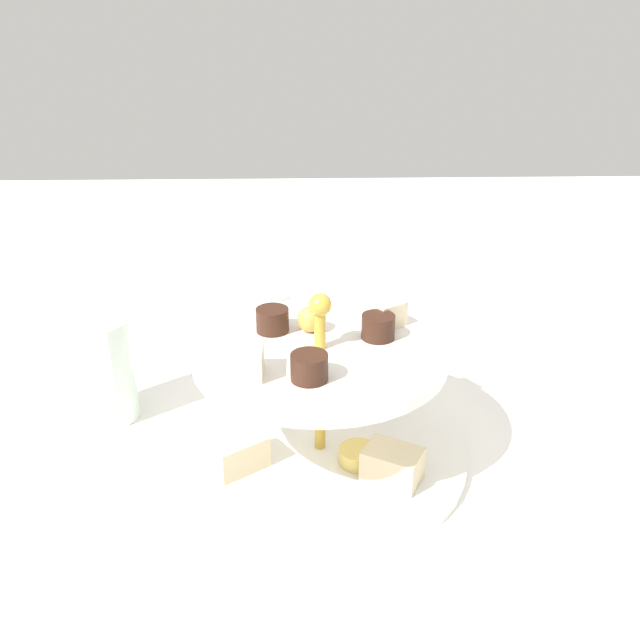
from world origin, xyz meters
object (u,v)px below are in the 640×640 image
teacup_with_saucer (376,320)px  water_glass_tall_right (616,501)px  tiered_serving_stand (320,409)px  water_glass_mid_back (104,370)px  water_glass_short_left (267,317)px  butter_knife_right (554,378)px

teacup_with_saucer → water_glass_tall_right: bearing=-73.1°
teacup_with_saucer → tiered_serving_stand: bearing=-107.6°
water_glass_tall_right → water_glass_mid_back: bearing=151.6°
water_glass_short_left → butter_knife_right: size_ratio=0.40×
water_glass_tall_right → water_glass_mid_back: size_ratio=1.22×
butter_knife_right → water_glass_short_left: bearing=56.0°
water_glass_tall_right → water_glass_short_left: bearing=123.4°
water_glass_tall_right → butter_knife_right: (0.07, 0.29, -0.06)m
water_glass_short_left → teacup_with_saucer: bearing=2.9°
water_glass_tall_right → butter_knife_right: size_ratio=0.77×
water_glass_tall_right → water_glass_short_left: size_ratio=1.94×
water_glass_short_left → teacup_with_saucer: 0.14m
water_glass_short_left → water_glass_mid_back: 0.23m
water_glass_short_left → water_glass_mid_back: size_ratio=0.63×
tiered_serving_stand → water_glass_mid_back: bearing=160.7°
water_glass_short_left → teacup_with_saucer: (0.14, 0.01, -0.01)m
tiered_serving_stand → butter_knife_right: size_ratio=1.59×
tiered_serving_stand → butter_knife_right: tiered_serving_stand is taller
butter_knife_right → water_glass_mid_back: size_ratio=1.57×
tiered_serving_stand → water_glass_tall_right: size_ratio=2.06×
water_glass_short_left → butter_knife_right: water_glass_short_left is taller
water_glass_short_left → butter_knife_right: bearing=-18.6°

